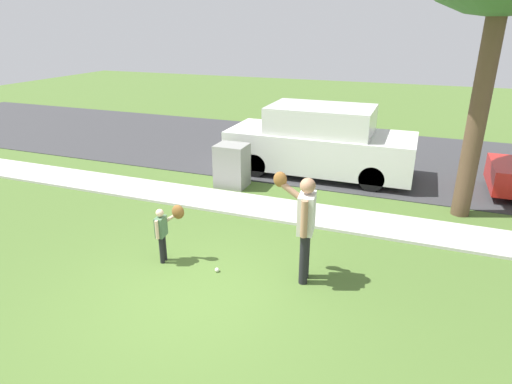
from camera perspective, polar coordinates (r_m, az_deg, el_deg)
ground_plane at (r=9.74m, az=1.66°, el=-2.55°), size 48.00×48.00×0.00m
sidewalk_strip at (r=9.81m, az=1.86°, el=-2.16°), size 36.00×1.20×0.06m
road_surface at (r=14.37m, az=8.44°, el=5.25°), size 36.00×6.80×0.02m
person_adult at (r=6.81m, az=6.32°, el=-3.58°), size 0.77×0.63×1.78m
person_child at (r=7.64m, az=-11.80°, el=-4.42°), size 0.45×0.44×1.05m
baseball at (r=7.49m, az=-5.17°, el=-10.19°), size 0.07×0.07×0.07m
utility_cabinet at (r=11.08m, az=-3.19°, el=3.50°), size 0.77×0.67×1.10m
parked_van_white at (r=12.03m, az=8.40°, el=6.49°), size 5.00×1.95×1.88m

